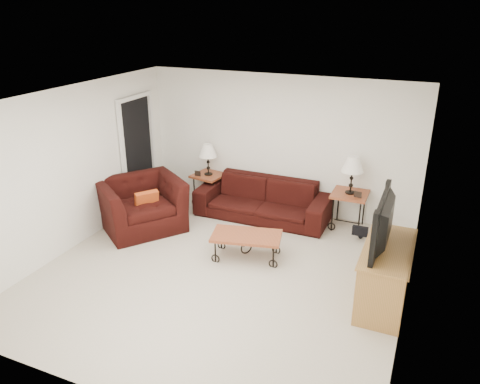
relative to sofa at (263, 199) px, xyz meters
name	(u,v)px	position (x,y,z in m)	size (l,w,h in m)	color
ground	(221,273)	(0.12, -2.02, -0.35)	(5.00, 5.00, 0.00)	#B8B09D
wall_back	(279,145)	(0.12, 0.48, 0.90)	(5.00, 0.02, 2.50)	white
wall_front	(98,290)	(0.12, -4.52, 0.90)	(5.00, 0.02, 2.50)	white
wall_left	(73,169)	(-2.38, -2.02, 0.90)	(0.02, 5.00, 2.50)	white
wall_right	(416,225)	(2.62, -2.02, 0.90)	(0.02, 5.00, 2.50)	white
ceiling	(218,100)	(0.12, -2.02, 2.15)	(5.00, 5.00, 0.00)	white
doorway	(138,154)	(-2.35, -0.37, 0.67)	(0.08, 0.94, 2.04)	black
sofa	(263,199)	(0.00, 0.00, 0.00)	(2.38, 0.93, 0.69)	black
side_table_left	(209,189)	(-1.17, 0.18, -0.05)	(0.54, 0.54, 0.59)	#9A4A27
side_table_right	(348,210)	(1.50, 0.18, -0.03)	(0.59, 0.59, 0.64)	#9A4A27
lamp_left	(208,160)	(-1.17, 0.18, 0.54)	(0.34, 0.34, 0.59)	black
lamp_right	(352,175)	(1.50, 0.18, 0.62)	(0.36, 0.36, 0.64)	black
photo_frame_left	(198,173)	(-1.32, 0.03, 0.30)	(0.12, 0.02, 0.10)	black
photo_frame_right	(358,195)	(1.65, 0.03, 0.35)	(0.13, 0.02, 0.11)	black
coffee_table	(246,246)	(0.29, -1.46, -0.15)	(1.04, 0.56, 0.39)	#9A4A27
armchair	(141,205)	(-1.75, -1.22, 0.08)	(1.33, 1.16, 0.86)	black
throw_pillow	(147,202)	(-1.60, -1.27, 0.17)	(0.39, 0.10, 0.39)	#C04A18
tv_stand	(385,275)	(2.35, -1.81, 0.05)	(0.55, 1.32, 0.79)	#AD7340
television	(391,222)	(2.33, -1.81, 0.79)	(1.19, 0.16, 0.68)	black
backpack	(362,225)	(1.79, -0.15, -0.10)	(0.38, 0.29, 0.49)	black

